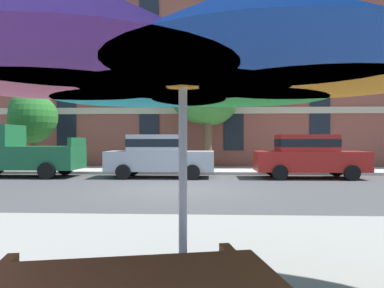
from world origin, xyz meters
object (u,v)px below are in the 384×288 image
Objects in this scene: sedan_red at (308,155)px; street_tree_middle at (205,94)px; pickup_green at (14,153)px; street_tree_left at (32,117)px; sedan_silver at (159,155)px; patio_umbrella at (183,57)px.

sedan_red is 6.40m from street_tree_middle.
pickup_green is at bearing -155.02° from street_tree_middle.
street_tree_middle is (8.63, 0.93, 1.20)m from street_tree_left.
patio_umbrella is (1.88, -12.70, 1.19)m from sedan_silver.
street_tree_left is at bearing -173.83° from street_tree_middle.
street_tree_left is 8.76m from street_tree_middle.
street_tree_middle is (-4.25, 3.75, 2.97)m from sedan_red.
street_tree_left reaches higher than pickup_green.
street_tree_middle is at bearing 90.05° from patio_umbrella.
sedan_silver is at bearing 180.00° from sedan_red.
sedan_red is at bearing -0.00° from pickup_green.
sedan_silver is at bearing -0.00° from pickup_green.
sedan_red is 13.44m from patio_umbrella.
sedan_silver is (6.18, -0.00, -0.08)m from pickup_green.
street_tree_middle is at bearing 138.63° from sedan_red.
sedan_red is 0.77× the size of street_tree_middle.
sedan_silver is at bearing -116.43° from street_tree_middle.
street_tree_middle reaches higher than sedan_silver.
street_tree_middle is at bearing 6.17° from street_tree_left.
sedan_silver is 7.54m from street_tree_left.
patio_umbrella is at bearing -81.59° from sedan_silver.
street_tree_left is 17.77m from patio_umbrella.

